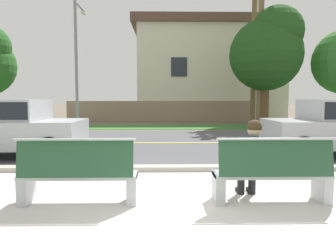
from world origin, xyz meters
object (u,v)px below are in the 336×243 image
Objects in this scene: bench_left at (78,175)px; seated_person_blue at (252,157)px; car_silver_far at (1,125)px; streetlamp at (77,55)px; palm_tree_short at (261,4)px; palm_tree_tall at (255,8)px; shade_tree_left at (269,49)px; bench_right at (272,174)px.

bench_left is 2.61m from seated_person_blue.
car_silver_far is 8.72m from streetlamp.
palm_tree_short reaches higher than seated_person_blue.
bench_left is 15.73m from palm_tree_short.
palm_tree_short is at bearing -95.84° from palm_tree_tall.
car_silver_far is at bearing -139.55° from shade_tree_left.
palm_tree_tall is at bearing 14.39° from streetlamp.
palm_tree_tall reaches higher than shade_tree_left.
seated_person_blue is 14.57m from palm_tree_short.
bench_left is 1.36× the size of seated_person_blue.
bench_right is 1.36× the size of seated_person_blue.
bench_left is at bearing -115.19° from palm_tree_tall.
palm_tree_tall is (-0.20, 2.09, 2.84)m from shade_tree_left.
seated_person_blue is at bearing -63.56° from streetlamp.
car_silver_far is at bearing 129.09° from bench_left.
shade_tree_left reaches higher than car_silver_far.
streetlamp is 10.40m from shade_tree_left.
bench_right is at bearing -105.40° from palm_tree_tall.
bench_left is 0.19× the size of palm_tree_tall.
palm_tree_short is (6.69, 12.75, 6.34)m from bench_left.
palm_tree_tall reaches higher than bench_left.
shade_tree_left is 0.78× the size of palm_tree_short.
car_silver_far is (-5.72, 3.68, 0.18)m from seated_person_blue.
bench_left is at bearing -50.91° from car_silver_far.
shade_tree_left is 2.54m from palm_tree_short.
shade_tree_left reaches higher than bench_right.
palm_tree_tall is (10.18, 2.61, 3.24)m from streetlamp.
car_silver_far is 0.48× the size of palm_tree_tall.
bench_right is 0.26× the size of shade_tree_left.
bench_right is 16.58m from palm_tree_tall.
streetlamp reaches higher than shade_tree_left.
seated_person_blue is 0.19× the size of streetlamp.
bench_right is 0.25× the size of streetlamp.
palm_tree_short is at bearing 42.21° from car_silver_far.
streetlamp is 0.76× the size of palm_tree_tall.
shade_tree_left is (10.38, 0.52, 0.40)m from streetlamp.
seated_person_blue is at bearing 146.38° from bench_right.
bench_left and bench_right have the same top height.
streetlamp reaches higher than car_silver_far.
bench_left is 2.85m from bench_right.
bench_left is 0.40× the size of car_silver_far.
bench_left is 17.50m from palm_tree_tall.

